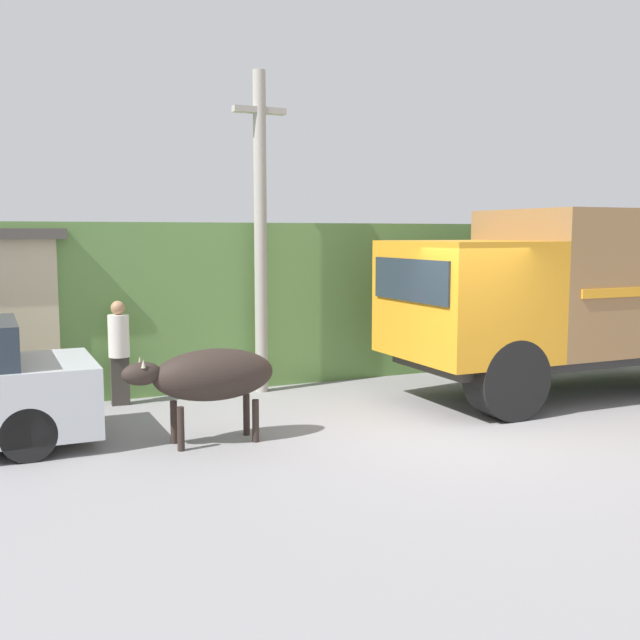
% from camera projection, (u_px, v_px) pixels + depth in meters
% --- Properties ---
extents(ground_plane, '(60.00, 60.00, 0.00)m').
position_uv_depth(ground_plane, '(465.00, 436.00, 9.98)').
color(ground_plane, gray).
extents(hillside_embankment, '(32.00, 6.56, 2.88)m').
position_uv_depth(hillside_embankment, '(270.00, 290.00, 16.54)').
color(hillside_embankment, '#608C47').
rests_on(hillside_embankment, ground_plane).
extents(cargo_truck, '(6.49, 2.48, 3.08)m').
position_uv_depth(cargo_truck, '(585.00, 290.00, 12.52)').
color(cargo_truck, '#2D2D2D').
rests_on(cargo_truck, ground_plane).
extents(brown_cow, '(1.96, 0.67, 1.23)m').
position_uv_depth(brown_cow, '(210.00, 376.00, 9.58)').
color(brown_cow, '#2D231E').
rests_on(brown_cow, ground_plane).
extents(pedestrian_on_hill, '(0.35, 0.35, 1.65)m').
position_uv_depth(pedestrian_on_hill, '(119.00, 348.00, 11.73)').
color(pedestrian_on_hill, '#38332D').
rests_on(pedestrian_on_hill, ground_plane).
extents(utility_pole, '(0.90, 0.21, 5.35)m').
position_uv_depth(utility_pole, '(260.00, 227.00, 12.51)').
color(utility_pole, '#9E998E').
rests_on(utility_pole, ground_plane).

